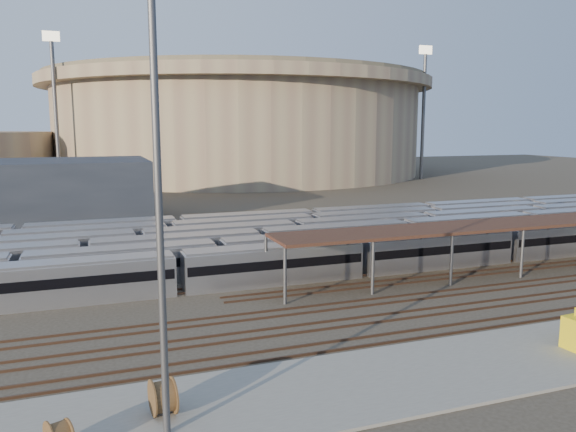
# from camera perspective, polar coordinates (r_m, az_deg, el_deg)

# --- Properties ---
(ground) EXTENTS (420.00, 420.00, 0.00)m
(ground) POSITION_cam_1_polar(r_m,az_deg,el_deg) (51.59, 8.68, -8.32)
(ground) COLOR #383026
(ground) RESTS_ON ground
(apron) EXTENTS (50.00, 9.00, 0.20)m
(apron) POSITION_cam_1_polar(r_m,az_deg,el_deg) (37.09, 13.08, -15.39)
(apron) COLOR gray
(apron) RESTS_ON ground
(subway_trains) EXTENTS (124.90, 23.90, 3.60)m
(subway_trains) POSITION_cam_1_polar(r_m,az_deg,el_deg) (68.36, 3.15, -2.37)
(subway_trains) COLOR silver
(subway_trains) RESTS_ON ground
(inspection_shed) EXTENTS (60.30, 6.00, 5.30)m
(inspection_shed) POSITION_cam_1_polar(r_m,az_deg,el_deg) (66.52, 23.98, -0.67)
(inspection_shed) COLOR #4F5054
(inspection_shed) RESTS_ON ground
(empty_tracks) EXTENTS (170.00, 9.62, 0.18)m
(empty_tracks) POSITION_cam_1_polar(r_m,az_deg,el_deg) (47.45, 11.60, -9.84)
(empty_tracks) COLOR #4C3323
(empty_tracks) RESTS_ON ground
(stadium) EXTENTS (124.00, 124.00, 32.50)m
(stadium) POSITION_cam_1_polar(r_m,az_deg,el_deg) (189.54, -5.01, 9.35)
(stadium) COLOR gray
(stadium) RESTS_ON ground
(service_building) EXTENTS (42.00, 20.00, 10.00)m
(service_building) POSITION_cam_1_polar(r_m,az_deg,el_deg) (99.33, -26.25, 2.15)
(service_building) COLOR #1E232D
(service_building) RESTS_ON ground
(floodlight_0) EXTENTS (4.00, 1.00, 38.40)m
(floodlight_0) POSITION_cam_1_polar(r_m,az_deg,el_deg) (153.37, -22.56, 10.35)
(floodlight_0) COLOR #4F5054
(floodlight_0) RESTS_ON ground
(floodlight_2) EXTENTS (4.00, 1.00, 38.40)m
(floodlight_2) POSITION_cam_1_polar(r_m,az_deg,el_deg) (171.22, 13.60, 10.57)
(floodlight_2) COLOR #4F5054
(floodlight_2) RESTS_ON ground
(floodlight_3) EXTENTS (4.00, 1.00, 38.40)m
(floodlight_3) POSITION_cam_1_polar(r_m,az_deg,el_deg) (203.69, -16.24, 10.18)
(floodlight_3) COLOR #4F5054
(floodlight_3) RESTS_ON ground
(cable_reel_east) EXTENTS (1.32, 2.10, 1.98)m
(cable_reel_east) POSITION_cam_1_polar(r_m,az_deg,el_deg) (31.84, -12.58, -17.48)
(cable_reel_east) COLOR brown
(cable_reel_east) RESTS_ON apron
(yard_light_pole) EXTENTS (0.81, 0.36, 21.39)m
(yard_light_pole) POSITION_cam_1_polar(r_m,az_deg,el_deg) (26.93, -12.94, -0.41)
(yard_light_pole) COLOR #4F5054
(yard_light_pole) RESTS_ON apron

